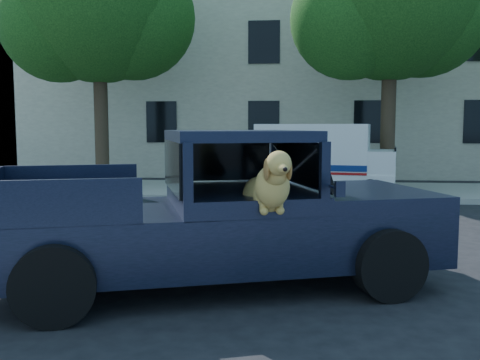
# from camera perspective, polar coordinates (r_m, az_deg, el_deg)

# --- Properties ---
(ground) EXTENTS (120.00, 120.00, 0.00)m
(ground) POSITION_cam_1_polar(r_m,az_deg,el_deg) (7.69, -10.86, -9.70)
(ground) COLOR black
(ground) RESTS_ON ground
(far_sidewalk) EXTENTS (60.00, 4.00, 0.15)m
(far_sidewalk) POSITION_cam_1_polar(r_m,az_deg,el_deg) (16.56, -1.77, -1.04)
(far_sidewalk) COLOR gray
(far_sidewalk) RESTS_ON ground
(lane_stripes) EXTENTS (21.60, 0.14, 0.01)m
(lane_stripes) POSITION_cam_1_polar(r_m,az_deg,el_deg) (10.69, 4.85, -5.20)
(lane_stripes) COLOR silver
(lane_stripes) RESTS_ON ground
(street_tree_left) EXTENTS (6.00, 5.20, 8.60)m
(street_tree_left) POSITION_cam_1_polar(r_m,az_deg,el_deg) (18.18, -14.74, 17.25)
(street_tree_left) COLOR #332619
(street_tree_left) RESTS_ON ground
(street_tree_mid) EXTENTS (6.00, 5.20, 8.60)m
(street_tree_mid) POSITION_cam_1_polar(r_m,az_deg,el_deg) (17.36, 15.93, 17.78)
(street_tree_mid) COLOR #332619
(street_tree_mid) RESTS_ON ground
(building_main) EXTENTS (26.00, 6.00, 9.00)m
(building_main) POSITION_cam_1_polar(r_m,az_deg,el_deg) (23.74, 7.91, 11.67)
(building_main) COLOR beige
(building_main) RESTS_ON ground
(pickup_truck) EXTENTS (5.93, 3.76, 1.98)m
(pickup_truck) POSITION_cam_1_polar(r_m,az_deg,el_deg) (6.86, -3.28, -5.74)
(pickup_truck) COLOR black
(pickup_truck) RESTS_ON ground
(mail_truck) EXTENTS (4.07, 2.51, 2.09)m
(mail_truck) POSITION_cam_1_polar(r_m,az_deg,el_deg) (15.48, 8.78, 1.55)
(mail_truck) COLOR silver
(mail_truck) RESTS_ON ground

